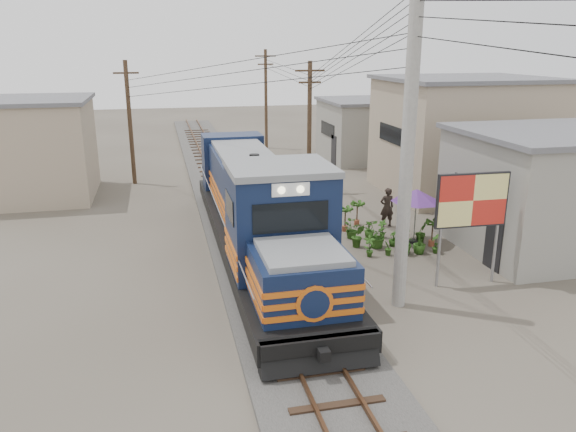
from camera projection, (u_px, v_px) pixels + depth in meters
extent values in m
plane|color=#473F35|center=(285.00, 309.00, 17.24)|extent=(120.00, 120.00, 0.00)
cube|color=#595651|center=(239.00, 215.00, 26.54)|extent=(3.60, 70.00, 0.16)
cube|color=#51331E|center=(227.00, 212.00, 26.37)|extent=(0.08, 70.00, 0.12)
cube|color=#51331E|center=(250.00, 211.00, 26.60)|extent=(0.08, 70.00, 0.12)
cube|color=black|center=(258.00, 236.00, 21.36)|extent=(3.10, 17.13, 0.59)
cube|color=black|center=(290.00, 304.00, 16.47)|extent=(2.36, 3.43, 0.70)
cube|color=black|center=(238.00, 207.00, 26.45)|extent=(2.36, 3.43, 0.70)
cube|color=#0F1A38|center=(302.00, 283.00, 14.91)|extent=(2.55, 2.57, 1.61)
cube|color=#0F1A38|center=(280.00, 223.00, 17.16)|extent=(3.04, 2.78, 3.32)
cube|color=slate|center=(280.00, 168.00, 16.66)|extent=(3.10, 2.92, 0.19)
cube|color=black|center=(291.00, 217.00, 15.68)|extent=(2.17, 0.06, 0.86)
cube|color=white|center=(291.00, 189.00, 15.44)|extent=(1.07, 0.06, 0.37)
cube|color=#0F1A38|center=(247.00, 186.00, 23.47)|extent=(2.42, 10.49, 2.46)
cube|color=slate|center=(246.00, 155.00, 23.10)|extent=(2.17, 10.49, 0.19)
cube|color=#D15B13|center=(258.00, 221.00, 21.19)|extent=(3.14, 17.13, 0.15)
cube|color=#D15B13|center=(258.00, 213.00, 21.10)|extent=(3.14, 17.13, 0.15)
cube|color=#D15B13|center=(258.00, 205.00, 21.01)|extent=(3.14, 17.13, 0.15)
cylinder|color=#9E9B93|center=(408.00, 146.00, 16.07)|extent=(0.40, 0.40, 10.00)
cylinder|color=#4C3826|center=(309.00, 128.00, 30.24)|extent=(0.24, 0.24, 7.00)
cube|color=#4C3826|center=(310.00, 71.00, 29.37)|extent=(1.60, 0.10, 0.10)
cube|color=#4C3826|center=(310.00, 82.00, 29.54)|extent=(1.20, 0.10, 0.10)
cylinder|color=#4C3826|center=(266.00, 100.00, 43.28)|extent=(0.24, 0.24, 7.50)
cube|color=#4C3826|center=(265.00, 56.00, 42.33)|extent=(1.60, 0.10, 0.10)
cube|color=#4C3826|center=(266.00, 64.00, 42.51)|extent=(1.20, 0.10, 0.10)
cylinder|color=#4C3826|center=(130.00, 124.00, 31.92)|extent=(0.24, 0.24, 7.00)
cube|color=#4C3826|center=(126.00, 69.00, 31.05)|extent=(1.60, 0.10, 0.10)
cube|color=#4C3826|center=(127.00, 80.00, 31.22)|extent=(1.20, 0.10, 0.10)
cube|color=gray|center=(556.00, 193.00, 21.86)|extent=(7.00, 6.00, 4.50)
cube|color=slate|center=(564.00, 133.00, 21.17)|extent=(7.35, 6.30, 0.20)
cube|color=black|center=(475.00, 193.00, 21.03)|extent=(0.05, 3.00, 0.90)
cube|color=gray|center=(462.00, 138.00, 30.24)|extent=(8.00, 7.00, 6.00)
cube|color=slate|center=(467.00, 79.00, 29.34)|extent=(8.40, 7.35, 0.20)
cube|color=black|center=(393.00, 135.00, 29.29)|extent=(0.05, 3.50, 0.90)
cube|color=gray|center=(369.00, 131.00, 39.53)|extent=(6.00, 6.00, 4.00)
cube|color=slate|center=(370.00, 101.00, 38.92)|extent=(6.30, 6.30, 0.20)
cube|color=black|center=(328.00, 129.00, 38.82)|extent=(0.05, 3.00, 0.90)
cube|color=gray|center=(31.00, 151.00, 29.27)|extent=(6.00, 6.00, 5.00)
cube|color=slate|center=(24.00, 100.00, 28.52)|extent=(6.30, 6.30, 0.20)
cylinder|color=#99999E|center=(439.00, 246.00, 18.47)|extent=(0.10, 0.10, 2.83)
cylinder|color=#99999E|center=(496.00, 242.00, 18.85)|extent=(0.10, 0.10, 2.83)
cube|color=black|center=(472.00, 200.00, 18.21)|extent=(2.50, 0.19, 1.81)
cube|color=red|center=(473.00, 200.00, 18.18)|extent=(2.38, 0.15, 1.70)
cylinder|color=black|center=(414.00, 241.00, 23.05)|extent=(0.41, 0.41, 0.10)
cylinder|color=#99999E|center=(415.00, 219.00, 22.77)|extent=(0.05, 0.05, 2.05)
cone|color=#522673|center=(417.00, 195.00, 22.49)|extent=(2.69, 2.69, 0.51)
imported|color=black|center=(387.00, 207.00, 24.87)|extent=(0.65, 0.42, 1.77)
imported|color=#254C15|center=(369.00, 246.00, 21.39)|extent=(0.49, 0.38, 0.84)
imported|color=#254C15|center=(388.00, 248.00, 21.53)|extent=(0.42, 0.42, 0.60)
imported|color=#254C15|center=(405.00, 244.00, 21.61)|extent=(1.06, 1.05, 0.89)
imported|color=#254C15|center=(420.00, 242.00, 21.72)|extent=(0.71, 0.71, 0.90)
imported|color=#254C15|center=(436.00, 243.00, 21.78)|extent=(0.44, 0.51, 0.82)
imported|color=#254C15|center=(358.00, 236.00, 22.40)|extent=(0.58, 0.50, 0.95)
imported|color=#254C15|center=(376.00, 236.00, 22.29)|extent=(1.05, 0.96, 1.01)
imported|color=#254C15|center=(393.00, 239.00, 22.55)|extent=(0.39, 0.39, 0.64)
imported|color=#254C15|center=(406.00, 236.00, 22.81)|extent=(0.41, 0.33, 0.68)
imported|color=#254C15|center=(421.00, 232.00, 22.95)|extent=(0.63, 0.60, 0.90)
imported|color=#254C15|center=(351.00, 229.00, 23.45)|extent=(0.93, 0.94, 0.79)
imported|color=#254C15|center=(369.00, 229.00, 23.51)|extent=(0.52, 0.52, 0.76)
imported|color=#254C15|center=(382.00, 229.00, 23.52)|extent=(0.42, 0.49, 0.78)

